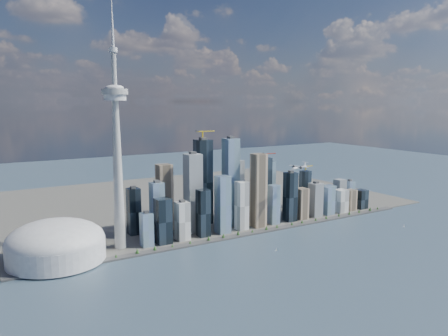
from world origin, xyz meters
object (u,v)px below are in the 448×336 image
dome_stadium (56,244)px  airplane (299,167)px  needle_tower (117,146)px  sailboat_east (404,226)px  sailboat_west (276,250)px

dome_stadium → airplane: bearing=-6.8°
needle_tower → airplane: bearing=-10.1°
airplane → sailboat_east: size_ratio=7.77×
dome_stadium → sailboat_west: dome_stadium is taller
needle_tower → sailboat_east: 779.05m
airplane → sailboat_east: 331.11m
sailboat_west → sailboat_east: size_ratio=0.97×
sailboat_east → dome_stadium: bearing=179.2°
dome_stadium → sailboat_west: size_ratio=24.58×
dome_stadium → sailboat_east: (851.04, -206.74, -36.75)m
sailboat_east → sailboat_west: bearing=-170.4°
dome_stadium → sailboat_west: 476.18m
dome_stadium → sailboat_east: dome_stadium is taller
needle_tower → airplane: size_ratio=8.48×
needle_tower → dome_stadium: bearing=-175.9°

